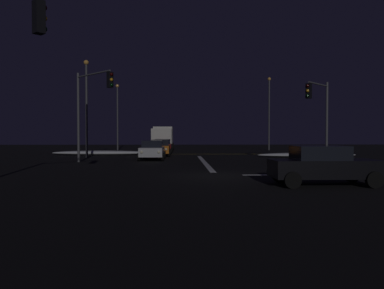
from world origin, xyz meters
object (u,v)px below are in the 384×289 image
(sedan_orange, at_px, (160,148))
(streetlamp_left_near, at_px, (86,101))
(sedan_red, at_px, (163,146))
(streetlamp_left_far, at_px, (117,112))
(sedan_black_crossing, at_px, (323,165))
(box_truck, at_px, (163,137))
(traffic_signal_ne, at_px, (319,107))
(sedan_silver, at_px, (152,150))
(streetlamp_right_far, at_px, (269,109))
(traffic_signal_nw, at_px, (91,99))

(sedan_orange, bearing_deg, streetlamp_left_near, -157.61)
(sedan_orange, relative_size, sedan_red, 1.00)
(streetlamp_left_far, bearing_deg, sedan_black_crossing, -67.88)
(sedan_red, height_order, box_truck, box_truck)
(box_truck, height_order, traffic_signal_ne, traffic_signal_ne)
(sedan_orange, xyz_separation_m, sedan_red, (0.02, 5.49, 0.00))
(box_truck, bearing_deg, sedan_black_crossing, -76.51)
(sedan_red, distance_m, traffic_signal_ne, 18.96)
(sedan_silver, xyz_separation_m, traffic_signal_ne, (12.43, -3.26, 3.29))
(streetlamp_right_far, bearing_deg, sedan_black_crossing, -100.07)
(box_truck, xyz_separation_m, sedan_black_crossing, (7.94, -33.10, -0.91))
(sedan_silver, relative_size, sedan_red, 1.00)
(sedan_silver, xyz_separation_m, streetlamp_left_near, (-6.00, 2.88, 4.18))
(streetlamp_right_far, bearing_deg, streetlamp_left_far, 180.00)
(box_truck, bearing_deg, traffic_signal_nw, -101.03)
(traffic_signal_nw, distance_m, streetlamp_right_far, 28.86)
(streetlamp_left_near, bearing_deg, traffic_signal_ne, -18.44)
(streetlamp_right_far, bearing_deg, sedan_silver, -126.71)
(streetlamp_left_near, bearing_deg, sedan_black_crossing, -52.76)
(sedan_black_crossing, height_order, streetlamp_left_far, streetlamp_left_far)
(sedan_red, bearing_deg, streetlamp_left_far, 128.73)
(traffic_signal_ne, xyz_separation_m, streetlamp_left_near, (-18.43, 6.14, 0.90))
(sedan_black_crossing, distance_m, streetlamp_left_far, 37.35)
(traffic_signal_ne, bearing_deg, streetlamp_left_near, 161.56)
(sedan_black_crossing, relative_size, streetlamp_left_near, 0.50)
(sedan_black_crossing, xyz_separation_m, streetlamp_left_near, (-13.97, 18.38, 4.18))
(sedan_red, height_order, streetlamp_left_far, streetlamp_left_far)
(traffic_signal_nw, relative_size, streetlamp_right_far, 0.68)
(sedan_silver, bearing_deg, sedan_orange, 86.58)
(traffic_signal_nw, bearing_deg, box_truck, 78.97)
(sedan_orange, distance_m, sedan_black_crossing, 22.33)
(sedan_silver, distance_m, sedan_red, 10.98)
(sedan_orange, xyz_separation_m, streetlamp_left_far, (-6.33, 13.39, 4.22))
(traffic_signal_nw, height_order, streetlamp_left_far, streetlamp_left_far)
(streetlamp_right_far, bearing_deg, box_truck, -174.79)
(sedan_black_crossing, bearing_deg, sedan_orange, 110.02)
(traffic_signal_ne, height_order, streetlamp_left_far, streetlamp_left_far)
(sedan_red, xyz_separation_m, streetlamp_left_near, (-6.34, -8.09, 4.18))
(streetlamp_right_far, bearing_deg, traffic_signal_nw, -129.02)
(sedan_black_crossing, distance_m, streetlamp_right_far, 35.24)
(sedan_orange, bearing_deg, box_truck, 91.40)
(sedan_black_crossing, relative_size, traffic_signal_nw, 0.66)
(sedan_silver, xyz_separation_m, box_truck, (0.03, 17.60, 0.91))
(streetlamp_left_far, height_order, streetlamp_right_far, streetlamp_right_far)
(box_truck, bearing_deg, streetlamp_left_far, 168.00)
(streetlamp_left_far, bearing_deg, streetlamp_left_near, -90.00)
(sedan_orange, distance_m, streetlamp_right_far, 19.77)
(traffic_signal_nw, bearing_deg, streetlamp_left_far, 94.87)
(sedan_silver, bearing_deg, sedan_red, 88.21)
(sedan_orange, distance_m, traffic_signal_nw, 10.71)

